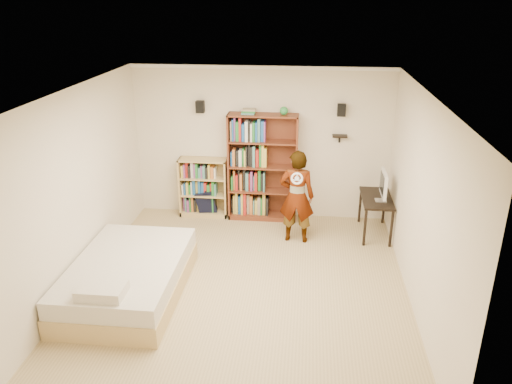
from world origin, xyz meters
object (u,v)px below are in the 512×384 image
tall_bookshelf (263,168)px  low_bookshelf (204,187)px  computer_desk (375,216)px  daybed (128,273)px  person (297,197)px

tall_bookshelf → low_bookshelf: bearing=179.2°
computer_desk → daybed: (-3.51, -2.22, -0.01)m
low_bookshelf → tall_bookshelf: bearing=-0.8°
low_bookshelf → daybed: bearing=-100.4°
computer_desk → person: size_ratio=0.63×
low_bookshelf → person: size_ratio=0.70×
low_bookshelf → daybed: low_bookshelf is taller
low_bookshelf → person: 1.91m
low_bookshelf → computer_desk: size_ratio=1.11×
daybed → person: bearing=40.0°
low_bookshelf → computer_desk: low_bookshelf is taller
tall_bookshelf → daybed: size_ratio=0.88×
low_bookshelf → daybed: size_ratio=0.50×
computer_desk → low_bookshelf: bearing=171.4°
tall_bookshelf → person: tall_bookshelf is taller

